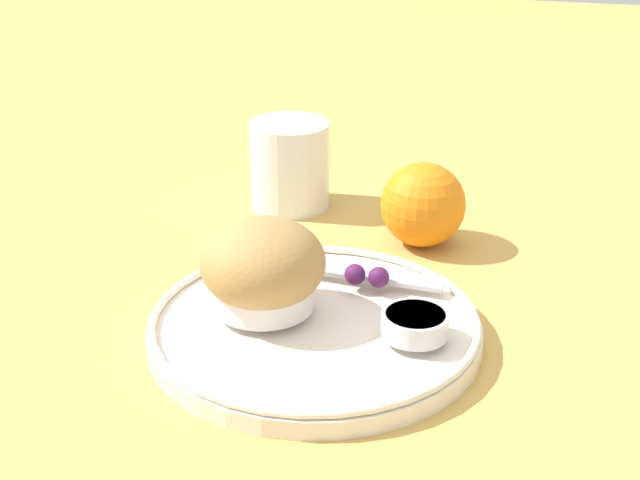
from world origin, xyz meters
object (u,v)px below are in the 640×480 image
object	(u,v)px
butter_knife	(333,271)
muffin	(263,269)
juice_glass	(290,165)
orange_fruit	(423,205)

from	to	relation	value
butter_knife	muffin	bearing A→B (deg)	-115.17
juice_glass	butter_knife	bearing A→B (deg)	-62.52
muffin	butter_knife	size ratio (longest dim) A/B	0.52
butter_knife	juice_glass	size ratio (longest dim) A/B	2.09
butter_knife	orange_fruit	world-z (taller)	orange_fruit
muffin	juice_glass	world-z (taller)	muffin
butter_knife	orange_fruit	distance (m)	0.13
butter_knife	juice_glass	world-z (taller)	juice_glass
orange_fruit	muffin	bearing A→B (deg)	-115.77
muffin	orange_fruit	size ratio (longest dim) A/B	1.21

